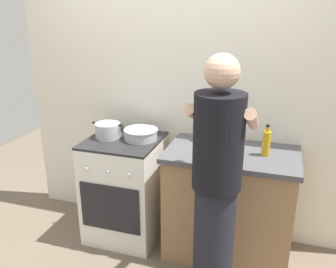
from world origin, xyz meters
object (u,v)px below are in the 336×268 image
Objects in this scene: pot at (108,130)px; oil_bottle at (266,143)px; stove_range at (125,188)px; mixing_bowl at (141,134)px; utensil_crock at (207,131)px; person at (216,192)px.

pot is 1.16× the size of oil_bottle.
pot is (-0.14, 0.01, 0.51)m from stove_range.
oil_bottle reaches higher than pot.
utensil_crock reaches higher than mixing_bowl.
pot is 1.18m from person.
mixing_bowl is at bearing 139.87° from person.
mixing_bowl is 0.94× the size of utensil_crock.
stove_range is 2.98× the size of utensil_crock.
pot reaches higher than stove_range.
utensil_crock is at bearing 160.01° from oil_bottle.
person reaches higher than mixing_bowl.
pot is at bearing -167.80° from utensil_crock.
oil_bottle is at bearing -2.28° from mixing_bowl.
utensil_crock is (0.67, 0.18, 0.54)m from stove_range.
person is (0.22, -0.76, -0.13)m from utensil_crock.
oil_bottle is (0.47, -0.17, 0.01)m from utensil_crock.
person is (0.89, -0.58, 0.41)m from stove_range.
pot is at bearing 177.20° from stove_range.
stove_range is at bearing -164.80° from utensil_crock.
utensil_crock is at bearing 105.89° from person.
person is (0.75, -0.63, -0.09)m from mixing_bowl.
mixing_bowl is 0.98m from person.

